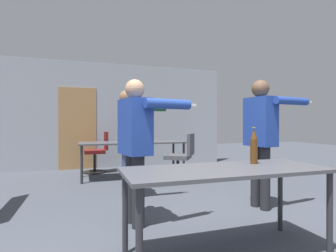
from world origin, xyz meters
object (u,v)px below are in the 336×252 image
Objects in this scene: person_right_polo at (261,130)px; office_chair_far_right at (182,159)px; beer_bottle at (254,146)px; office_chair_mid_tucked at (98,153)px; person_center_tall at (136,138)px; person_left_plaid at (128,133)px.

person_right_polo is 1.98m from office_chair_far_right.
office_chair_far_right is at bearing 83.48° from beer_bottle.
person_center_tall is at bearing -177.21° from office_chair_mid_tucked.
office_chair_mid_tucked reaches higher than office_chair_far_right.
office_chair_far_right is at bearing 134.93° from person_center_tall.
office_chair_far_right is (1.20, 0.81, -0.55)m from person_left_plaid.
person_left_plaid reaches higher than beer_bottle.
office_chair_far_right is (1.50, -1.53, -0.00)m from office_chair_mid_tucked.
office_chair_mid_tucked is at bearing -172.32° from person_left_plaid.
person_right_polo is at bearing 80.70° from person_center_tall.
person_right_polo is 1.81× the size of office_chair_mid_tucked.
person_left_plaid is 1.01× the size of person_center_tall.
person_left_plaid is at bearing -130.19° from person_right_polo.
person_left_plaid is 1.74× the size of office_chair_far_right.
office_chair_mid_tucked is 2.74× the size of beer_bottle.
beer_bottle is (-0.31, -2.69, 0.47)m from office_chair_far_right.
person_center_tall reaches higher than office_chair_mid_tucked.
person_right_polo is 1.06× the size of person_center_tall.
beer_bottle reaches higher than office_chair_far_right.
beer_bottle is at bearing 25.60° from person_left_plaid.
person_right_polo is at bearing -151.07° from office_chair_mid_tucked.
office_chair_far_right is at bearing 124.18° from person_left_plaid.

